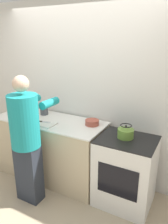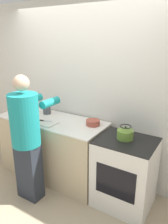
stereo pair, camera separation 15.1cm
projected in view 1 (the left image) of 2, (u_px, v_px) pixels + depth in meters
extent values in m
plane|color=tan|center=(59.00, 194.00, 3.05)|extent=(12.00, 12.00, 0.00)
cube|color=silver|center=(84.00, 93.00, 3.23)|extent=(8.00, 0.05, 2.60)
cube|color=#C6B28E|center=(51.00, 149.00, 3.34)|extent=(1.64, 0.65, 0.92)
cube|color=silver|center=(49.00, 120.00, 3.19)|extent=(1.66, 0.68, 0.02)
cube|color=silver|center=(125.00, 172.00, 2.78)|extent=(0.70, 0.59, 0.90)
cube|color=black|center=(127.00, 140.00, 2.63)|extent=(0.70, 0.59, 0.01)
cube|color=black|center=(117.00, 181.00, 2.52)|extent=(0.49, 0.01, 0.40)
cube|color=#272D38|center=(29.00, 173.00, 2.85)|extent=(0.32, 0.20, 0.79)
cylinder|color=teal|center=(24.00, 121.00, 2.62)|extent=(0.36, 0.36, 0.66)
sphere|color=#D1A889|center=(21.00, 84.00, 2.47)|extent=(0.19, 0.19, 0.19)
cylinder|color=teal|center=(31.00, 100.00, 2.89)|extent=(0.10, 0.30, 0.10)
cylinder|color=teal|center=(49.00, 103.00, 2.75)|extent=(0.10, 0.30, 0.10)
cube|color=silver|center=(42.00, 123.00, 3.03)|extent=(0.39, 0.22, 0.02)
cube|color=silver|center=(46.00, 122.00, 3.04)|extent=(0.13, 0.06, 0.01)
cube|color=black|center=(40.00, 121.00, 3.06)|extent=(0.08, 0.04, 0.01)
cylinder|color=olive|center=(126.00, 133.00, 2.65)|extent=(0.20, 0.20, 0.11)
cone|color=olive|center=(126.00, 128.00, 2.63)|extent=(0.16, 0.16, 0.03)
sphere|color=black|center=(126.00, 126.00, 2.62)|extent=(0.02, 0.02, 0.02)
torus|color=black|center=(126.00, 125.00, 2.62)|extent=(0.14, 0.14, 0.01)
cylinder|color=#9E4738|center=(92.00, 122.00, 2.98)|extent=(0.19, 0.19, 0.07)
cylinder|color=#4C4C51|center=(44.00, 110.00, 3.38)|extent=(0.12, 0.12, 0.14)
cylinder|color=#28231E|center=(44.00, 106.00, 3.36)|extent=(0.13, 0.13, 0.01)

